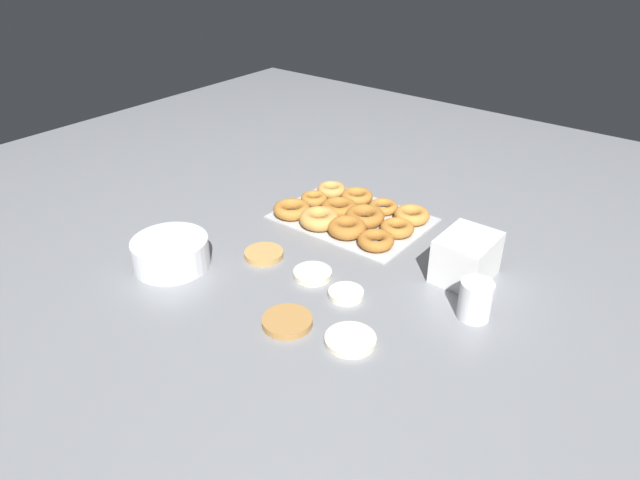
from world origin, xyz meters
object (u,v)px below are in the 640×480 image
Objects in this scene: pancake_2 at (313,274)px; pancake_4 at (346,294)px; pancake_0 at (264,254)px; pancake_3 at (350,340)px; container_stack at (466,257)px; donut_tray at (351,215)px; batter_bowl at (171,253)px; paper_cup at (475,300)px; pancake_1 at (287,321)px.

pancake_2 is 0.11m from pancake_4.
pancake_0 is 0.16m from pancake_2.
pancake_3 is at bearing 129.16° from pancake_4.
container_stack is at bearing -152.60° from pancake_0.
batter_bowl is at bearing 65.64° from donut_tray.
pancake_0 is 0.31m from donut_tray.
paper_cup is at bearing -156.89° from pancake_4.
container_stack is at bearing -142.24° from pancake_2.
donut_tray is at bearing -22.66° from paper_cup.
pancake_4 is (-0.04, -0.16, -0.00)m from pancake_1.
paper_cup is (-0.09, 0.13, -0.01)m from container_stack.
pancake_0 is 0.67× the size of container_stack.
pancake_1 is 0.27× the size of donut_tray.
batter_bowl is (0.22, 0.47, 0.02)m from donut_tray.
donut_tray is at bearing -114.36° from batter_bowl.
pancake_2 is at bearing -33.43° from pancake_3.
pancake_4 is 0.46m from batter_bowl.
pancake_0 is 0.40m from pancake_3.
container_stack reaches higher than batter_bowl.
pancake_1 is at bearing 143.21° from pancake_0.
pancake_3 is 0.73× the size of container_stack.
container_stack is at bearing 170.04° from donut_tray.
batter_bowl is 1.27× the size of container_stack.
container_stack is (-0.18, -0.24, 0.05)m from pancake_4.
pancake_4 is at bearing -158.97° from batter_bowl.
donut_tray reaches higher than pancake_3.
paper_cup is (-0.31, -0.28, 0.04)m from pancake_1.
paper_cup is at bearing -158.16° from batter_bowl.
pancake_1 is 0.46m from container_stack.
paper_cup is (-0.48, 0.20, 0.03)m from donut_tray.
pancake_2 is (0.07, -0.18, -0.00)m from pancake_1.
pancake_1 is 1.16× the size of pancake_2.
container_stack reaches higher than pancake_0.
pancake_4 reaches higher than pancake_3.
donut_tray is at bearing -9.96° from container_stack.
pancake_0 is at bearing 78.56° from donut_tray.
pancake_1 is (-0.23, 0.17, 0.00)m from pancake_0.
pancake_3 is (-0.14, -0.04, -0.00)m from pancake_1.
pancake_1 reaches higher than pancake_3.
container_stack is 0.16m from paper_cup.
donut_tray is at bearing -70.28° from pancake_1.
pancake_1 is 1.02× the size of pancake_3.
pancake_4 is (0.10, -0.13, 0.00)m from pancake_3.
pancake_1 is 0.58× the size of batter_bowl.
pancake_1 and pancake_2 have the same top height.
container_stack reaches higher than pancake_3.
pancake_4 is at bearing -103.65° from pancake_1.
pancake_1 is 0.15m from pancake_3.
pancake_0 is 0.24× the size of donut_tray.
pancake_0 is at bearing 27.40° from container_stack.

